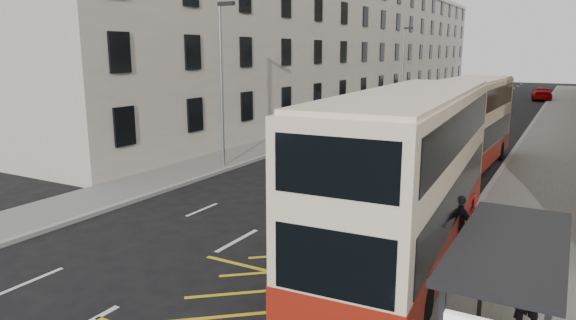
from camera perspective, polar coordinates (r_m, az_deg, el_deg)
The scene contains 20 objects.
ground at distance 13.64m, azimuth -15.57°, elevation -13.87°, with size 200.00×200.00×0.00m, color black.
pavement_right at distance 39.00m, azimuth 27.65°, elevation 2.10°, with size 4.00×120.00×0.15m, color #62625E.
pavement_left at distance 42.28m, azimuth 6.21°, elevation 4.08°, with size 3.00×120.00×0.15m, color #62625E.
kerb_right at distance 39.09m, azimuth 24.73°, elevation 2.40°, with size 0.25×120.00×0.15m, color gray.
kerb_left at distance 41.72m, azimuth 8.11°, elevation 3.92°, with size 0.25×120.00×0.15m, color gray.
road_markings at distance 54.60m, azimuth 19.82°, elevation 5.14°, with size 10.00×110.00×0.01m, color silver, non-canonical shape.
terrace_left at distance 58.48m, azimuth 7.01°, elevation 12.56°, with size 9.18×79.00×13.25m.
bus_shelter at distance 8.98m, azimuth 23.88°, elevation -13.50°, with size 1.65×4.25×2.70m.
guard_railing at distance 15.38m, azimuth 18.00°, elevation -7.56°, with size 0.06×6.56×1.01m.
street_lamp_near at distance 25.60m, azimuth -7.34°, elevation 9.18°, with size 0.93×0.18×8.00m.
street_lamp_far at distance 52.81m, azimuth 12.71°, elevation 10.39°, with size 0.93×0.18×8.00m.
double_decker_front at distance 14.87m, azimuth 13.40°, elevation -1.57°, with size 3.43×12.16×4.80m.
double_decker_rear at distance 26.82m, azimuth 19.09°, elevation 3.71°, with size 2.97×11.36×4.50m.
pedestrian_near at distance 11.83m, azimuth 25.05°, elevation -13.02°, with size 0.67×0.44×1.85m, color black.
pedestrian_mid at distance 13.67m, azimuth 23.07°, elevation -9.28°, with size 0.94×0.73×1.93m, color black.
pedestrian_far at distance 15.40m, azimuth 18.48°, elevation -6.90°, with size 1.03×0.43×1.75m, color black.
white_van at distance 49.47m, azimuth 14.06°, elevation 5.78°, with size 2.65×5.76×1.60m, color white.
car_silver at distance 64.12m, azimuth 17.99°, elevation 6.80°, with size 1.63×4.04×1.38m, color #B3B7BC.
car_dark at distance 81.68m, azimuth 20.76°, elevation 7.57°, with size 1.36×3.89×1.28m, color black.
car_red at distance 69.98m, azimuth 26.36°, elevation 6.61°, with size 2.20×5.42×1.57m, color #AC0304.
Camera 1 is at (8.86, -8.56, 5.85)m, focal length 32.00 mm.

